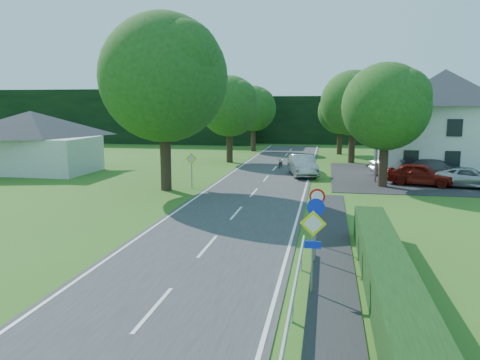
% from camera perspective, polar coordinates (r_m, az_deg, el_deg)
% --- Properties ---
extents(road, '(7.00, 80.00, 0.04)m').
position_cam_1_polar(road, '(26.69, 0.37, -3.12)').
color(road, '#313133').
rests_on(road, ground).
extents(parking_pad, '(14.00, 16.00, 0.04)m').
position_cam_1_polar(parking_pad, '(39.76, 21.18, 0.32)').
color(parking_pad, '#242426').
rests_on(parking_pad, ground).
extents(line_edge_left, '(0.12, 80.00, 0.01)m').
position_cam_1_polar(line_edge_left, '(27.44, -6.33, -2.78)').
color(line_edge_left, white).
rests_on(line_edge_left, road).
extents(line_edge_right, '(0.12, 80.00, 0.01)m').
position_cam_1_polar(line_edge_right, '(26.31, 7.36, -3.31)').
color(line_edge_right, white).
rests_on(line_edge_right, road).
extents(line_centre, '(0.12, 80.00, 0.01)m').
position_cam_1_polar(line_centre, '(26.69, 0.37, -3.06)').
color(line_centre, white).
rests_on(line_centre, road).
extents(tree_main, '(9.40, 9.40, 11.64)m').
position_cam_1_polar(tree_main, '(31.52, -9.22, 9.26)').
color(tree_main, '#1F4514').
rests_on(tree_main, ground).
extents(tree_left_far, '(7.00, 7.00, 8.58)m').
position_cam_1_polar(tree_left_far, '(46.70, -1.29, 7.41)').
color(tree_left_far, '#1F4514').
rests_on(tree_left_far, ground).
extents(tree_right_far, '(7.40, 7.40, 9.09)m').
position_cam_1_polar(tree_right_far, '(47.74, 13.59, 7.50)').
color(tree_right_far, '#1F4514').
rests_on(tree_right_far, ground).
extents(tree_left_back, '(6.60, 6.60, 8.07)m').
position_cam_1_polar(tree_left_back, '(58.41, 1.65, 7.49)').
color(tree_left_back, '#1F4514').
rests_on(tree_left_back, ground).
extents(tree_right_back, '(6.20, 6.20, 7.56)m').
position_cam_1_polar(tree_right_back, '(55.72, 12.12, 6.96)').
color(tree_right_back, '#1F4514').
rests_on(tree_right_back, ground).
extents(tree_right_mid, '(7.00, 7.00, 8.58)m').
position_cam_1_polar(tree_right_mid, '(33.92, 17.27, 6.37)').
color(tree_right_mid, '#1F4514').
rests_on(tree_right_mid, ground).
extents(treeline_left, '(44.00, 6.00, 8.00)m').
position_cam_1_polar(treeline_left, '(75.15, -15.24, 7.51)').
color(treeline_left, black).
rests_on(treeline_left, ground).
extents(treeline_right, '(30.00, 5.00, 7.00)m').
position_cam_1_polar(treeline_right, '(71.78, 13.43, 7.12)').
color(treeline_right, black).
rests_on(treeline_right, ground).
extents(bungalow_left, '(11.00, 6.50, 5.20)m').
position_cam_1_polar(bungalow_left, '(43.46, -24.02, 4.42)').
color(bungalow_left, '#B7B6B2').
rests_on(bungalow_left, ground).
extents(house_white, '(10.60, 8.40, 8.60)m').
position_cam_1_polar(house_white, '(42.72, 23.45, 6.66)').
color(house_white, silver).
rests_on(house_white, ground).
extents(streetlight, '(2.03, 0.18, 8.00)m').
position_cam_1_polar(streetlight, '(35.85, 16.22, 6.82)').
color(streetlight, gray).
rests_on(streetlight, ground).
extents(sign_priority_right, '(0.78, 0.09, 2.59)m').
position_cam_1_polar(sign_priority_right, '(14.19, 8.88, -6.84)').
color(sign_priority_right, gray).
rests_on(sign_priority_right, ground).
extents(sign_roundabout, '(0.64, 0.08, 2.37)m').
position_cam_1_polar(sign_roundabout, '(17.13, 9.20, -4.51)').
color(sign_roundabout, gray).
rests_on(sign_roundabout, ground).
extents(sign_speed_limit, '(0.64, 0.11, 2.37)m').
position_cam_1_polar(sign_speed_limit, '(19.05, 9.37, -2.84)').
color(sign_speed_limit, gray).
rests_on(sign_speed_limit, ground).
extents(sign_priority_left, '(0.78, 0.09, 2.44)m').
position_cam_1_polar(sign_priority_left, '(32.23, -5.93, 2.01)').
color(sign_priority_left, gray).
rests_on(sign_priority_left, ground).
extents(moving_car, '(2.86, 5.38, 1.68)m').
position_cam_1_polar(moving_car, '(38.02, 7.63, 1.79)').
color(moving_car, '#9D9DA1').
rests_on(moving_car, road).
extents(motorcycle, '(0.67, 1.72, 0.89)m').
position_cam_1_polar(motorcycle, '(42.78, 4.98, 2.11)').
color(motorcycle, black).
rests_on(motorcycle, road).
extents(parked_car_red, '(4.92, 3.06, 1.56)m').
position_cam_1_polar(parked_car_red, '(35.63, 21.17, 0.67)').
color(parked_car_red, maroon).
rests_on(parked_car_red, parking_pad).
extents(parked_car_silver_a, '(4.90, 2.69, 1.53)m').
position_cam_1_polar(parked_car_silver_a, '(40.10, 18.88, 1.64)').
color(parked_car_silver_a, '#BBBBC0').
rests_on(parked_car_silver_a, parking_pad).
extents(parked_car_grey, '(5.70, 3.14, 1.56)m').
position_cam_1_polar(parked_car_grey, '(38.87, 22.88, 1.22)').
color(parked_car_grey, '#56555A').
rests_on(parked_car_grey, parking_pad).
extents(parked_car_silver_b, '(5.32, 3.26, 1.38)m').
position_cam_1_polar(parked_car_silver_b, '(36.00, 26.16, 0.27)').
color(parked_car_silver_b, '#B3B2B9').
rests_on(parked_car_silver_b, parking_pad).
extents(parasol, '(3.02, 3.05, 2.18)m').
position_cam_1_polar(parasol, '(39.24, 18.10, 2.01)').
color(parasol, red).
rests_on(parasol, parking_pad).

